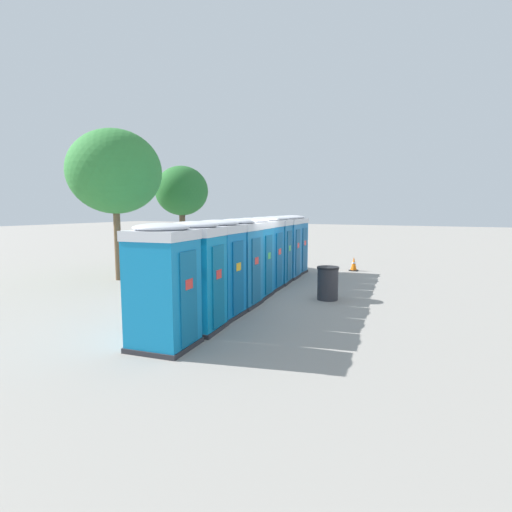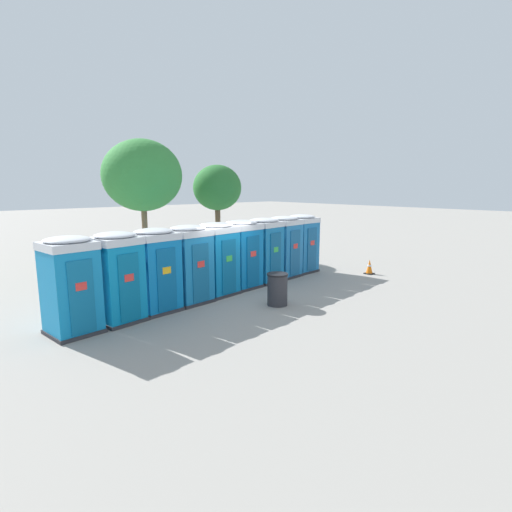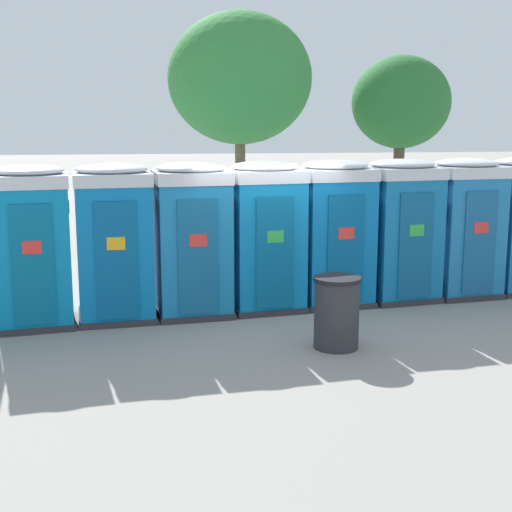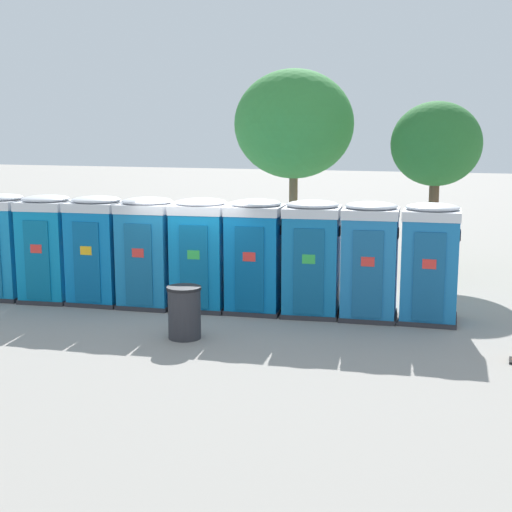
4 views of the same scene
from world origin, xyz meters
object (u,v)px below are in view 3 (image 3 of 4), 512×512
portapotty_2 (114,242)px  street_tree_0 (401,103)px  street_tree_1 (240,79)px  portapotty_6 (400,229)px  portapotty_4 (265,235)px  portapotty_7 (463,227)px  portapotty_5 (334,232)px  portapotty_3 (192,239)px  trash_can (337,312)px  portapotty_1 (32,245)px

portapotty_2 → street_tree_0: street_tree_0 is taller
portapotty_2 → street_tree_1: (2.86, 6.43, 2.95)m
portapotty_6 → street_tree_0: street_tree_0 is taller
portapotty_4 → street_tree_0: street_tree_0 is taller
portapotty_2 → portapotty_7: size_ratio=1.00×
street_tree_0 → portapotty_5: bearing=-118.8°
portapotty_3 → portapotty_5: (2.51, 0.36, 0.00)m
portapotty_7 → trash_can: (-3.11, -2.76, -0.76)m
portapotty_3 → portapotty_4: same height
portapotty_7 → street_tree_1: (-3.43, 5.69, 2.95)m
portapotty_5 → street_tree_0: street_tree_0 is taller
portapotty_1 → portapotty_4: 3.80m
street_tree_0 → portapotty_3: bearing=-132.5°
portapotty_3 → portapotty_2: bearing=-174.8°
portapotty_5 → portapotty_6: (1.26, 0.14, -0.00)m
portapotty_1 → portapotty_6: size_ratio=1.00×
portapotty_5 → portapotty_7: bearing=6.0°
portapotty_2 → street_tree_0: bearing=42.3°
portapotty_3 → portapotty_6: 3.80m
portapotty_5 → street_tree_0: size_ratio=0.52×
portapotty_4 → portapotty_5: size_ratio=1.00×
portapotty_5 → street_tree_0: 7.16m
portapotty_7 → street_tree_0: bearing=82.5°
portapotty_4 → portapotty_5: same height
portapotty_5 → street_tree_1: size_ratio=0.43×
portapotty_1 → portapotty_5: 5.07m
portapotty_2 → trash_can: (3.18, -2.02, -0.76)m
portapotty_1 → trash_can: portapotty_1 is taller
trash_can → portapotty_2: bearing=147.5°
trash_can → street_tree_1: bearing=92.1°
portapotty_1 → street_tree_1: bearing=58.1°
portapotty_6 → trash_can: size_ratio=2.45×
portapotty_4 → portapotty_5: 1.27m
portapotty_1 → street_tree_0: 10.84m
portapotty_2 → portapotty_6: same height
portapotty_1 → portapotty_3: same height
street_tree_1 → street_tree_0: bearing=-0.4°
portapotty_7 → street_tree_1: street_tree_1 is taller
portapotty_2 → portapotty_4: bearing=6.8°
street_tree_0 → portapotty_4: bearing=-126.5°
portapotty_6 → portapotty_7: same height
street_tree_0 → portapotty_6: bearing=-109.1°
portapotty_3 → portapotty_7: 5.07m
portapotty_4 → portapotty_3: bearing=-171.5°
portapotty_4 → trash_can: (0.66, -2.32, -0.76)m
street_tree_0 → portapotty_7: bearing=-97.5°
portapotty_4 → street_tree_1: bearing=86.8°
trash_can → portapotty_1: bearing=157.4°
portapotty_1 → portapotty_4: bearing=7.2°
portapotty_5 → portapotty_4: bearing=-172.1°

